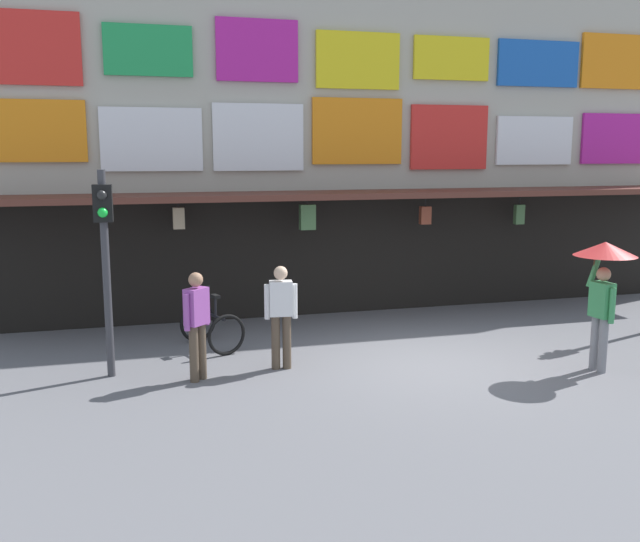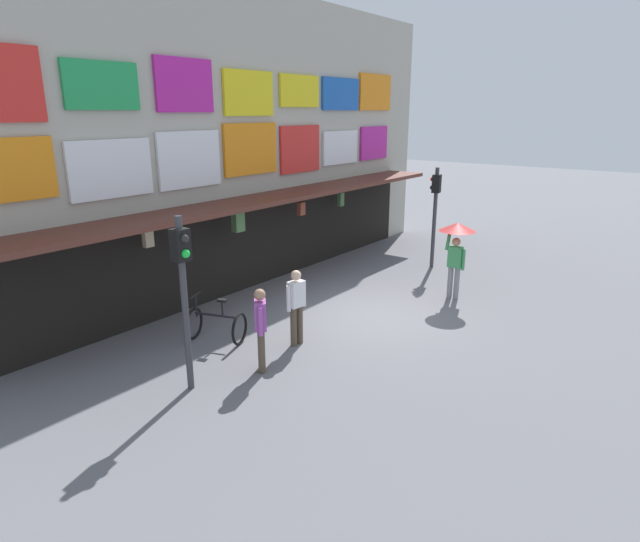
% 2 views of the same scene
% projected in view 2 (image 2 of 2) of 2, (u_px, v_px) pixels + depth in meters
% --- Properties ---
extents(ground_plane, '(80.00, 80.00, 0.00)m').
position_uv_depth(ground_plane, '(371.00, 315.00, 13.29)').
color(ground_plane, slate).
extents(shopfront, '(18.00, 2.60, 8.00)m').
position_uv_depth(shopfront, '(235.00, 145.00, 14.79)').
color(shopfront, '#B2AD9E').
rests_on(shopfront, ground).
extents(traffic_light_near, '(0.29, 0.33, 3.20)m').
position_uv_depth(traffic_light_near, '(183.00, 277.00, 9.19)').
color(traffic_light_near, '#38383D').
rests_on(traffic_light_near, ground).
extents(traffic_light_far, '(0.32, 0.35, 3.20)m').
position_uv_depth(traffic_light_far, '(435.00, 202.00, 16.79)').
color(traffic_light_far, '#38383D').
rests_on(traffic_light_far, ground).
extents(bicycle_parked, '(1.08, 1.34, 1.05)m').
position_uv_depth(bicycle_parked, '(216.00, 325.00, 11.68)').
color(bicycle_parked, black).
rests_on(bicycle_parked, ground).
extents(pedestrian_in_red, '(0.41, 0.41, 1.68)m').
position_uv_depth(pedestrian_in_red, '(261.00, 325.00, 10.20)').
color(pedestrian_in_red, brown).
rests_on(pedestrian_in_red, ground).
extents(pedestrian_with_umbrella, '(0.96, 0.96, 2.08)m').
position_uv_depth(pedestrian_with_umbrella, '(457.00, 239.00, 14.03)').
color(pedestrian_with_umbrella, gray).
rests_on(pedestrian_with_umbrella, ground).
extents(pedestrian_in_yellow, '(0.53, 0.26, 1.68)m').
position_uv_depth(pedestrian_in_yellow, '(296.00, 303.00, 11.37)').
color(pedestrian_in_yellow, brown).
rests_on(pedestrian_in_yellow, ground).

